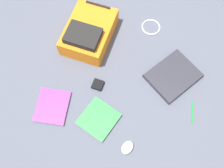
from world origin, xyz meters
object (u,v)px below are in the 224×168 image
Objects in this scene: pen_black at (192,113)px; book_red at (52,106)px; cable_coil at (151,27)px; backpack at (89,32)px; earbud_pouch at (98,85)px; book_blue at (99,119)px; laptop at (173,76)px; computer_mouse at (127,147)px.

book_red is at bearing -157.28° from pen_black.
cable_coil and pen_black have the same top height.
earbud_pouch is at bearing -54.21° from backpack.
book_blue is 1.81× the size of cable_coil.
earbud_pouch is (-0.65, -0.09, 0.01)m from pen_black.
book_red is 3.97× the size of earbud_pouch.
backpack is 1.09× the size of laptop.
laptop is 1.46× the size of book_red.
cable_coil is at bearing 67.69° from book_red.
computer_mouse reaches higher than laptop.
pen_black is (0.21, -0.19, -0.01)m from laptop.
backpack reaches higher than computer_mouse.
cable_coil is at bearing 87.23° from book_blue.
laptop is at bearing -2.62° from backpack.
earbud_pouch is at bearing 149.66° from computer_mouse.
book_red is at bearing -173.43° from computer_mouse.
backpack reaches higher than pen_black.
cable_coil is at bearing 112.63° from computer_mouse.
book_blue is 0.62m from pen_black.
computer_mouse is 0.46m from earbud_pouch.
backpack reaches higher than laptop.
computer_mouse is at bearing -3.37° from book_red.
backpack is 3.07× the size of pen_black.
backpack is 1.77× the size of book_blue.
backpack is 0.48m from cable_coil.
earbud_pouch is (-0.44, -0.28, -0.00)m from laptop.
laptop is 5.78× the size of earbud_pouch.
backpack reaches higher than book_red.
cable_coil is at bearing 134.47° from pen_black.
cable_coil is at bearing 132.66° from laptop.
cable_coil is (0.36, 0.87, -0.01)m from book_red.
earbud_pouch is (0.20, 0.27, 0.00)m from book_red.
laptop reaches higher than book_blue.
laptop is 0.59m from computer_mouse.
earbud_pouch is at bearing -172.12° from pen_black.
earbud_pouch is at bearing -147.47° from laptop.
book_blue reaches higher than book_red.
pen_black is (0.88, -0.22, -0.07)m from backpack.
book_red is at bearing -87.79° from backpack.
computer_mouse is (0.58, -0.61, -0.06)m from backpack.
laptop reaches higher than pen_black.
book_blue is at bearing 170.11° from computer_mouse.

